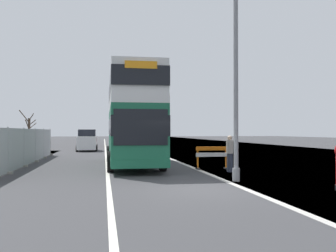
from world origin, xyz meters
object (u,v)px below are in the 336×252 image
at_px(double_decker_bus, 132,117).
at_px(car_receding_mid, 123,138).
at_px(lamppost_foreground, 236,70).
at_px(car_receding_far, 120,138).
at_px(roadworks_barrier, 212,155).
at_px(pedestrian_at_kerb, 230,154).
at_px(car_oncoming_near, 87,141).

distance_m(double_decker_bus, car_receding_mid, 25.65).
xyz_separation_m(lamppost_foreground, car_receding_far, (-2.80, 39.56, -3.31)).
bearing_deg(car_receding_mid, double_decker_bus, -91.68).
distance_m(double_decker_bus, roadworks_barrier, 5.20).
xyz_separation_m(car_receding_mid, car_receding_far, (-0.07, 6.52, -0.10)).
distance_m(car_receding_mid, pedestrian_at_kerb, 30.03).
xyz_separation_m(roadworks_barrier, car_oncoming_near, (-7.09, 19.58, 0.27)).
height_order(roadworks_barrier, pedestrian_at_kerb, pedestrian_at_kerb).
height_order(car_receding_far, pedestrian_at_kerb, car_receding_far).
distance_m(lamppost_foreground, car_oncoming_near, 25.32).
distance_m(car_receding_far, pedestrian_at_kerb, 36.52).
relative_size(car_receding_far, pedestrian_at_kerb, 2.25).
height_order(car_receding_mid, pedestrian_at_kerb, car_receding_mid).
relative_size(double_decker_bus, pedestrian_at_kerb, 6.28).
bearing_deg(car_receding_mid, lamppost_foreground, -85.29).
bearing_deg(double_decker_bus, pedestrian_at_kerb, -44.31).
distance_m(double_decker_bus, lamppost_foreground, 8.38).
relative_size(lamppost_foreground, car_oncoming_near, 2.07).
bearing_deg(lamppost_foreground, roadworks_barrier, 85.09).
xyz_separation_m(double_decker_bus, car_receding_mid, (0.75, 25.58, -1.63)).
bearing_deg(roadworks_barrier, car_receding_far, 95.22).
distance_m(double_decker_bus, pedestrian_at_kerb, 6.34).
height_order(double_decker_bus, car_oncoming_near, double_decker_bus).
bearing_deg(pedestrian_at_kerb, lamppost_foreground, -104.96).
distance_m(roadworks_barrier, car_oncoming_near, 20.82).
relative_size(lamppost_foreground, car_receding_far, 2.34).
bearing_deg(pedestrian_at_kerb, car_oncoming_near, 109.82).
distance_m(double_decker_bus, car_receding_far, 32.15).
bearing_deg(car_receding_mid, pedestrian_at_kerb, -83.14).
relative_size(car_oncoming_near, pedestrian_at_kerb, 2.53).
distance_m(lamppost_foreground, pedestrian_at_kerb, 4.80).
xyz_separation_m(roadworks_barrier, pedestrian_at_kerb, (0.47, -1.39, 0.14)).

